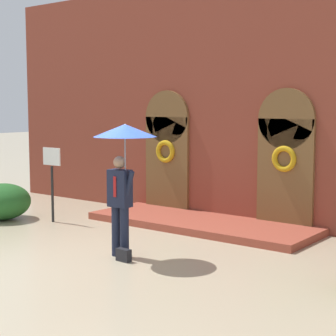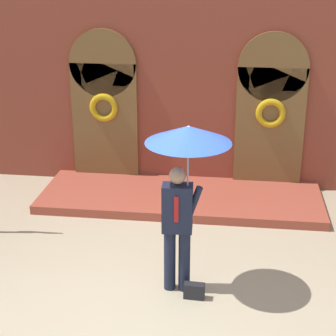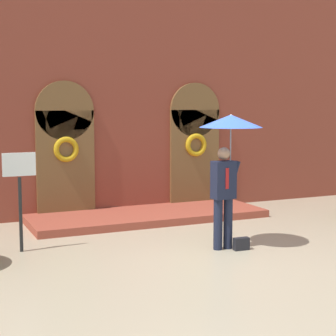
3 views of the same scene
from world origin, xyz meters
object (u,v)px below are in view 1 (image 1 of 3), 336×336
Objects in this scene: handbag at (124,255)px; person_with_umbrella at (124,150)px; sign_post at (52,172)px; shrub_left at (3,202)px.

person_with_umbrella is at bearing 131.42° from handbag.
handbag is 3.97m from sign_post.
person_with_umbrella is 1.82m from handbag.
person_with_umbrella is 1.80× the size of shrub_left.
handbag is 4.77m from shrub_left.
person_with_umbrella reaches higher than shrub_left.
person_with_umbrella is 8.44× the size of handbag.
shrub_left is (-4.67, 0.94, 0.32)m from handbag.
shrub_left is (-4.51, 0.74, -1.49)m from person_with_umbrella.
shrub_left is (-1.14, -0.53, -0.74)m from sign_post.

